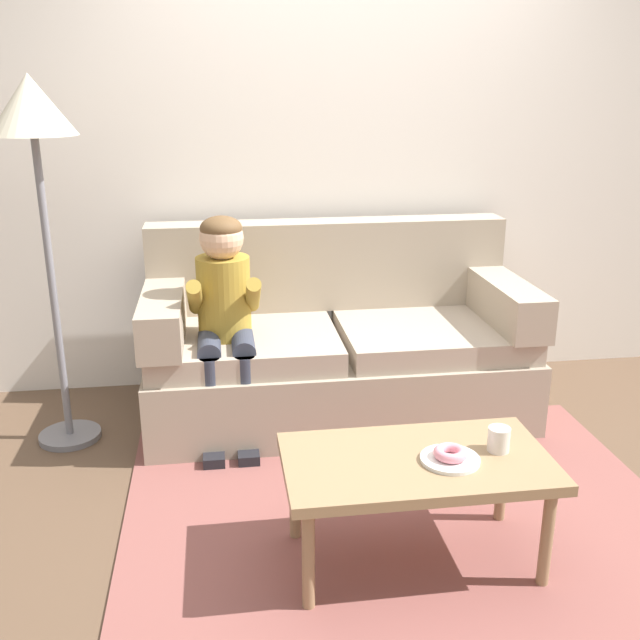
% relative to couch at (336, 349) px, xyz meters
% --- Properties ---
extents(ground, '(10.00, 10.00, 0.00)m').
position_rel_couch_xyz_m(ground, '(0.10, -0.85, -0.35)').
color(ground, brown).
extents(wall_back, '(8.00, 0.10, 2.80)m').
position_rel_couch_xyz_m(wall_back, '(0.10, 0.55, 1.05)').
color(wall_back, silver).
rests_on(wall_back, ground).
extents(area_rug, '(2.25, 1.91, 0.01)m').
position_rel_couch_xyz_m(area_rug, '(0.10, -1.10, -0.35)').
color(area_rug, brown).
rests_on(area_rug, ground).
extents(couch, '(1.95, 0.90, 0.98)m').
position_rel_couch_xyz_m(couch, '(0.00, 0.00, 0.00)').
color(couch, tan).
rests_on(couch, ground).
extents(coffee_table, '(0.95, 0.52, 0.43)m').
position_rel_couch_xyz_m(coffee_table, '(0.07, -1.34, 0.03)').
color(coffee_table, '#937551').
rests_on(coffee_table, ground).
extents(person_child, '(0.34, 0.58, 1.10)m').
position_rel_couch_xyz_m(person_child, '(-0.58, -0.21, 0.32)').
color(person_child, olive).
rests_on(person_child, ground).
extents(plate, '(0.21, 0.21, 0.01)m').
position_rel_couch_xyz_m(plate, '(0.18, -1.38, 0.09)').
color(plate, white).
rests_on(plate, coffee_table).
extents(donut, '(0.15, 0.15, 0.04)m').
position_rel_couch_xyz_m(donut, '(0.18, -1.38, 0.11)').
color(donut, pink).
rests_on(donut, plate).
extents(mug, '(0.08, 0.08, 0.09)m').
position_rel_couch_xyz_m(mug, '(0.37, -1.33, 0.12)').
color(mug, silver).
rests_on(mug, coffee_table).
extents(toy_controller, '(0.23, 0.09, 0.05)m').
position_rel_couch_xyz_m(toy_controller, '(0.38, -0.88, -0.33)').
color(toy_controller, gold).
rests_on(toy_controller, ground).
extents(floor_lamp, '(0.38, 0.38, 1.73)m').
position_rel_couch_xyz_m(floor_lamp, '(-1.37, -0.14, 1.11)').
color(floor_lamp, slate).
rests_on(floor_lamp, ground).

